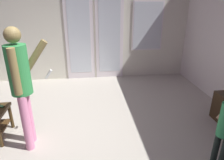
% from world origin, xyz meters
% --- Properties ---
extents(ground_plane, '(6.33, 5.46, 0.02)m').
position_xyz_m(ground_plane, '(0.00, 0.00, -0.01)').
color(ground_plane, '#BDB6A8').
extents(wall_back_with_doors, '(6.33, 0.09, 2.78)m').
position_xyz_m(wall_back_with_doors, '(0.10, 2.69, 1.35)').
color(wall_back_with_doors, silver).
rests_on(wall_back_with_doors, ground_plane).
extents(person_adult, '(0.50, 0.48, 1.67)m').
position_xyz_m(person_adult, '(-0.34, 0.03, 1.00)').
color(person_adult, pink).
rests_on(person_adult, ground_plane).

